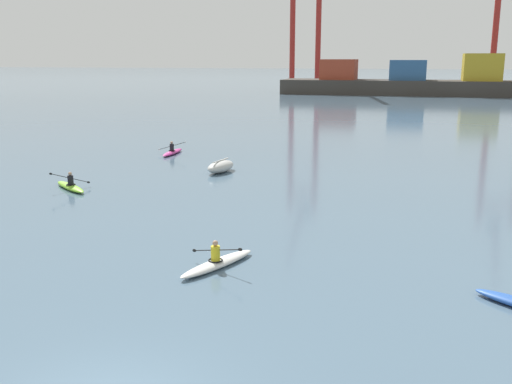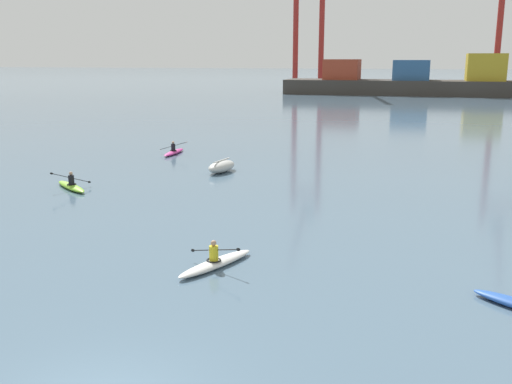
{
  "view_description": "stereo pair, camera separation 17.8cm",
  "coord_description": "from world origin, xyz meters",
  "views": [
    {
      "loc": [
        5.52,
        -8.8,
        6.75
      ],
      "look_at": [
        -1.65,
        16.74,
        0.6
      ],
      "focal_mm": 40.45,
      "sensor_mm": 36.0,
      "label": 1
    },
    {
      "loc": [
        5.69,
        -8.75,
        6.75
      ],
      "look_at": [
        -1.65,
        16.74,
        0.6
      ],
      "focal_mm": 40.45,
      "sensor_mm": 36.0,
      "label": 2
    }
  ],
  "objects": [
    {
      "name": "kayak_magenta",
      "position": [
        -11.47,
        29.31,
        0.17
      ],
      "size": [
        2.22,
        3.42,
        0.99
      ],
      "color": "#C13384",
      "rests_on": "ground"
    },
    {
      "name": "capsized_dinghy",
      "position": [
        -5.86,
        23.81,
        0.35
      ],
      "size": [
        1.51,
        2.74,
        0.76
      ],
      "color": "beige",
      "rests_on": "ground"
    },
    {
      "name": "kayak_lime",
      "position": [
        -11.99,
        17.2,
        0.17
      ],
      "size": [
        3.1,
        2.49,
        1.05
      ],
      "color": "#7ABC2D",
      "rests_on": "ground"
    },
    {
      "name": "container_barge",
      "position": [
        3.52,
        106.55,
        2.46
      ],
      "size": [
        47.73,
        9.65,
        7.69
      ],
      "color": "#38332D",
      "rests_on": "ground"
    },
    {
      "name": "gantry_crane_west",
      "position": [
        -19.81,
        121.55,
        19.04
      ],
      "size": [
        7.05,
        20.01,
        37.0
      ],
      "color": "maroon",
      "rests_on": "ground"
    },
    {
      "name": "kayak_white",
      "position": [
        -0.59,
        8.23,
        0.17
      ],
      "size": [
        2.09,
        3.37,
        0.95
      ],
      "color": "silver",
      "rests_on": "ground"
    }
  ]
}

